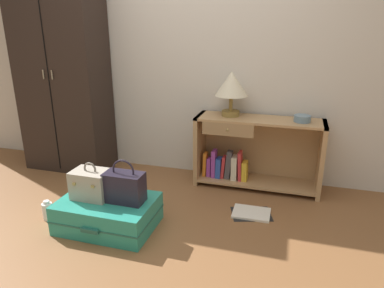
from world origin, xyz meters
TOP-DOWN VIEW (x-y plane):
  - ground_plane at (0.00, 0.00)m, footprint 9.00×9.00m
  - back_wall at (0.00, 1.50)m, footprint 6.40×0.10m
  - wardrobe at (-1.34, 1.20)m, footprint 0.90×0.47m
  - bookshelf at (0.66, 1.26)m, footprint 1.19×0.36m
  - table_lamp at (0.43, 1.27)m, footprint 0.31×0.31m
  - bowl at (1.09, 1.24)m, footprint 0.15×0.15m
  - suitcase_large at (-0.32, 0.18)m, footprint 0.74×0.53m
  - train_case at (-0.45, 0.19)m, footprint 0.29×0.21m
  - handbag at (-0.17, 0.20)m, footprint 0.30×0.16m
  - bottle at (-0.85, 0.13)m, footprint 0.08×0.08m
  - open_book_on_floor at (0.75, 0.69)m, footprint 0.39×0.33m

SIDE VIEW (x-z plane):
  - ground_plane at x=0.00m, z-range 0.00..0.00m
  - open_book_on_floor at x=0.75m, z-range 0.00..0.02m
  - bottle at x=-0.85m, z-range -0.01..0.16m
  - suitcase_large at x=-0.32m, z-range 0.00..0.23m
  - bookshelf at x=0.66m, z-range -0.01..0.69m
  - train_case at x=-0.45m, z-range 0.20..0.49m
  - handbag at x=-0.17m, z-range 0.19..0.53m
  - bowl at x=1.09m, z-range 0.69..0.75m
  - table_lamp at x=0.43m, z-range 0.77..1.19m
  - wardrobe at x=-1.34m, z-range 0.00..2.11m
  - back_wall at x=0.00m, z-range 0.00..2.60m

